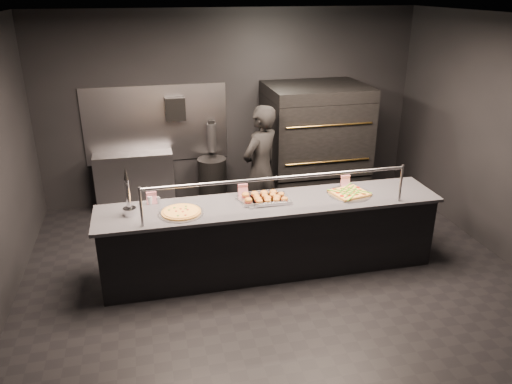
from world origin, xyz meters
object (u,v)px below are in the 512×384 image
pizza_oven (314,145)px  beer_tap (129,202)px  slider_tray_a (261,197)px  square_pizza (349,193)px  service_counter (271,236)px  prep_shelf (135,181)px  towel_dispenser (175,109)px  slider_tray_b (270,199)px  round_pizza (181,212)px  fire_extinguisher (212,137)px  trash_bin (212,181)px  worker (261,169)px

pizza_oven → beer_tap: 3.40m
slider_tray_a → square_pizza: 1.10m
service_counter → prep_shelf: bearing=124.6°
prep_shelf → towel_dispenser: 1.31m
service_counter → slider_tray_b: size_ratio=8.96×
towel_dispenser → round_pizza: towel_dispenser is taller
pizza_oven → square_pizza: pizza_oven is taller
beer_tap → round_pizza: bearing=-9.4°
prep_shelf → fire_extinguisher: bearing=3.7°
service_counter → round_pizza: service_counter is taller
service_counter → prep_shelf: size_ratio=3.42×
round_pizza → square_pizza: bearing=2.3°
beer_tap → trash_bin: beer_tap is taller
worker → beer_tap: bearing=-4.9°
prep_shelf → worker: (1.75, -1.15, 0.46)m
service_counter → square_pizza: service_counter is taller
slider_tray_b → worker: 1.15m
square_pizza → pizza_oven: bearing=83.8°
fire_extinguisher → beer_tap: 2.71m
square_pizza → slider_tray_b: bearing=178.4°
beer_tap → trash_bin: (1.24, 2.19, -0.70)m
pizza_oven → trash_bin: size_ratio=2.51×
towel_dispenser → square_pizza: 3.10m
trash_bin → round_pizza: bearing=-106.5°
prep_shelf → slider_tray_b: (1.60, -2.28, 0.50)m
service_counter → slider_tray_b: bearing=90.4°
fire_extinguisher → slider_tray_b: 2.39m
round_pizza → slider_tray_a: (0.97, 0.17, 0.02)m
slider_tray_b → square_pizza: size_ratio=0.88×
towel_dispenser → trash_bin: size_ratio=0.46×
prep_shelf → round_pizza: bearing=-77.5°
beer_tap → round_pizza: size_ratio=1.11×
towel_dispenser → fire_extinguisher: size_ratio=0.69×
service_counter → towel_dispenser: size_ratio=11.71×
prep_shelf → towel_dispenser: towel_dispenser is taller
slider_tray_b → square_pizza: bearing=-1.6°
service_counter → trash_bin: 2.25m
slider_tray_a → slider_tray_b: (0.10, -0.06, -0.00)m
service_counter → square_pizza: size_ratio=7.85×
worker → pizza_oven: bearing=176.8°
prep_shelf → trash_bin: 1.22m
trash_bin → worker: worker is taller
slider_tray_a → trash_bin: slider_tray_a is taller
service_counter → worker: size_ratio=2.25×
service_counter → square_pizza: 1.10m
trash_bin → worker: (0.54, -1.04, 0.53)m
towel_dispenser → trash_bin: towel_dispenser is taller
towel_dispenser → trash_bin: bearing=-19.5°
slider_tray_a → worker: (0.25, 1.08, -0.04)m
prep_shelf → towel_dispenser: bearing=5.7°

